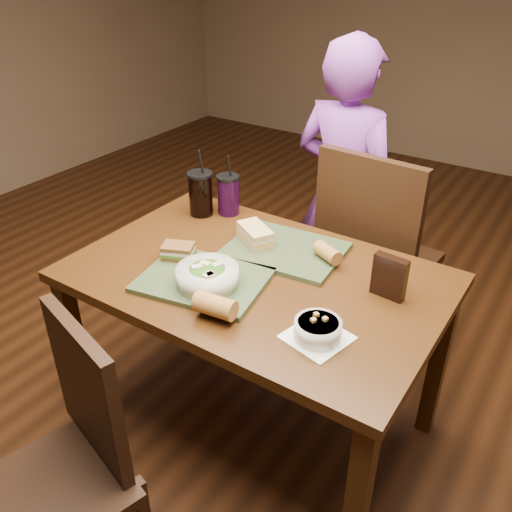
{
  "coord_description": "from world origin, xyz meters",
  "views": [
    {
      "loc": [
        0.9,
        -1.35,
        1.78
      ],
      "look_at": [
        0.0,
        0.0,
        0.82
      ],
      "focal_mm": 38.0,
      "sensor_mm": 36.0,
      "label": 1
    }
  ],
  "objects_px": {
    "chip_bag": "(389,277)",
    "sandwich_near": "(178,251)",
    "diner": "(343,197)",
    "dining_table": "(256,294)",
    "tray_near": "(203,280)",
    "soup_bowl": "(318,329)",
    "baguette_far": "(327,253)",
    "chair_near": "(71,453)",
    "salad_bowl": "(207,275)",
    "chair_far": "(372,252)",
    "cup_berry": "(228,194)",
    "tray_far": "(285,250)",
    "sandwich_far": "(255,234)",
    "baguette_near": "(215,306)",
    "cup_cola": "(201,193)"
  },
  "relations": [
    {
      "from": "cup_berry",
      "to": "chip_bag",
      "type": "height_order",
      "value": "cup_berry"
    },
    {
      "from": "chair_near",
      "to": "salad_bowl",
      "type": "distance_m",
      "value": 0.67
    },
    {
      "from": "tray_near",
      "to": "sandwich_near",
      "type": "bearing_deg",
      "value": 160.34
    },
    {
      "from": "baguette_far",
      "to": "cup_cola",
      "type": "distance_m",
      "value": 0.64
    },
    {
      "from": "chair_far",
      "to": "cup_cola",
      "type": "height_order",
      "value": "chair_far"
    },
    {
      "from": "cup_cola",
      "to": "diner",
      "type": "bearing_deg",
      "value": 52.87
    },
    {
      "from": "tray_far",
      "to": "baguette_near",
      "type": "bearing_deg",
      "value": -85.86
    },
    {
      "from": "sandwich_far",
      "to": "baguette_near",
      "type": "relative_size",
      "value": 1.35
    },
    {
      "from": "cup_berry",
      "to": "cup_cola",
      "type": "bearing_deg",
      "value": -142.69
    },
    {
      "from": "baguette_far",
      "to": "chip_bag",
      "type": "height_order",
      "value": "chip_bag"
    },
    {
      "from": "chair_near",
      "to": "diner",
      "type": "height_order",
      "value": "diner"
    },
    {
      "from": "diner",
      "to": "baguette_far",
      "type": "relative_size",
      "value": 13.52
    },
    {
      "from": "sandwich_near",
      "to": "chip_bag",
      "type": "xyz_separation_m",
      "value": [
        0.72,
        0.22,
        0.03
      ]
    },
    {
      "from": "chair_far",
      "to": "cup_berry",
      "type": "distance_m",
      "value": 0.68
    },
    {
      "from": "soup_bowl",
      "to": "dining_table",
      "type": "bearing_deg",
      "value": 150.49
    },
    {
      "from": "chair_far",
      "to": "soup_bowl",
      "type": "distance_m",
      "value": 0.88
    },
    {
      "from": "dining_table",
      "to": "chip_bag",
      "type": "distance_m",
      "value": 0.49
    },
    {
      "from": "tray_near",
      "to": "soup_bowl",
      "type": "xyz_separation_m",
      "value": [
        0.47,
        -0.05,
        0.02
      ]
    },
    {
      "from": "chair_far",
      "to": "chip_bag",
      "type": "distance_m",
      "value": 0.62
    },
    {
      "from": "diner",
      "to": "soup_bowl",
      "type": "distance_m",
      "value": 1.09
    },
    {
      "from": "chair_near",
      "to": "tray_far",
      "type": "height_order",
      "value": "chair_near"
    },
    {
      "from": "dining_table",
      "to": "tray_far",
      "type": "height_order",
      "value": "tray_far"
    },
    {
      "from": "chair_near",
      "to": "baguette_far",
      "type": "distance_m",
      "value": 1.06
    },
    {
      "from": "soup_bowl",
      "to": "baguette_near",
      "type": "xyz_separation_m",
      "value": [
        -0.31,
        -0.09,
        0.02
      ]
    },
    {
      "from": "dining_table",
      "to": "chair_near",
      "type": "xyz_separation_m",
      "value": [
        -0.13,
        -0.77,
        -0.16
      ]
    },
    {
      "from": "tray_near",
      "to": "baguette_far",
      "type": "distance_m",
      "value": 0.46
    },
    {
      "from": "diner",
      "to": "soup_bowl",
      "type": "bearing_deg",
      "value": 119.12
    },
    {
      "from": "chair_near",
      "to": "chair_far",
      "type": "bearing_deg",
      "value": 77.49
    },
    {
      "from": "diner",
      "to": "baguette_far",
      "type": "xyz_separation_m",
      "value": [
        0.23,
        -0.61,
        0.07
      ]
    },
    {
      "from": "chip_bag",
      "to": "sandwich_near",
      "type": "bearing_deg",
      "value": -158.35
    },
    {
      "from": "soup_bowl",
      "to": "baguette_far",
      "type": "distance_m",
      "value": 0.43
    },
    {
      "from": "tray_near",
      "to": "sandwich_far",
      "type": "bearing_deg",
      "value": 88.86
    },
    {
      "from": "chair_near",
      "to": "sandwich_far",
      "type": "height_order",
      "value": "chair_near"
    },
    {
      "from": "chair_far",
      "to": "soup_bowl",
      "type": "bearing_deg",
      "value": -78.69
    },
    {
      "from": "sandwich_far",
      "to": "chip_bag",
      "type": "relative_size",
      "value": 1.21
    },
    {
      "from": "dining_table",
      "to": "sandwich_near",
      "type": "bearing_deg",
      "value": -161.71
    },
    {
      "from": "tray_near",
      "to": "baguette_near",
      "type": "xyz_separation_m",
      "value": [
        0.16,
        -0.14,
        0.04
      ]
    },
    {
      "from": "sandwich_near",
      "to": "sandwich_far",
      "type": "height_order",
      "value": "sandwich_far"
    },
    {
      "from": "dining_table",
      "to": "tray_near",
      "type": "relative_size",
      "value": 3.1
    },
    {
      "from": "dining_table",
      "to": "chip_bag",
      "type": "bearing_deg",
      "value": 15.71
    },
    {
      "from": "chair_far",
      "to": "baguette_far",
      "type": "height_order",
      "value": "chair_far"
    },
    {
      "from": "salad_bowl",
      "to": "sandwich_far",
      "type": "xyz_separation_m",
      "value": [
        -0.03,
        0.33,
        -0.0
      ]
    },
    {
      "from": "sandwich_far",
      "to": "baguette_far",
      "type": "height_order",
      "value": "sandwich_far"
    },
    {
      "from": "sandwich_far",
      "to": "dining_table",
      "type": "bearing_deg",
      "value": -55.32
    },
    {
      "from": "chair_near",
      "to": "cup_cola",
      "type": "height_order",
      "value": "cup_cola"
    },
    {
      "from": "salad_bowl",
      "to": "sandwich_far",
      "type": "relative_size",
      "value": 1.17
    },
    {
      "from": "soup_bowl",
      "to": "baguette_near",
      "type": "distance_m",
      "value": 0.32
    },
    {
      "from": "chair_far",
      "to": "sandwich_near",
      "type": "distance_m",
      "value": 0.89
    },
    {
      "from": "salad_bowl",
      "to": "sandwich_near",
      "type": "height_order",
      "value": "salad_bowl"
    },
    {
      "from": "diner",
      "to": "sandwich_near",
      "type": "xyz_separation_m",
      "value": [
        -0.23,
        -0.9,
        0.07
      ]
    }
  ]
}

